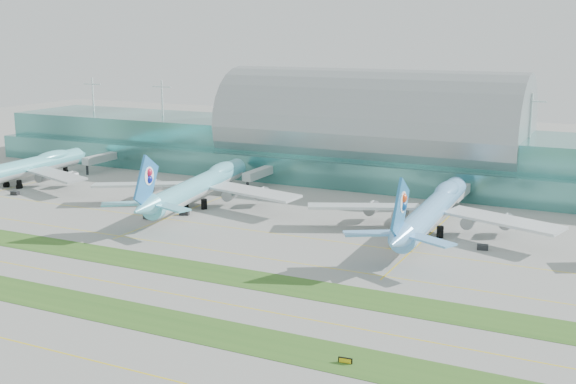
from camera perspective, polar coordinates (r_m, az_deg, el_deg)
The scene contains 17 objects.
ground at distance 177.66m, azimuth -7.85°, elevation -6.29°, with size 700.00×700.00×0.00m, color gray.
terminal at distance 287.35m, azimuth 6.48°, elevation 3.88°, with size 340.00×69.10×36.00m.
grass_strip_near at distance 156.69m, azimuth -13.61°, elevation -9.14°, with size 420.00×12.00×0.08m, color #2D591E.
grass_strip_far at distance 179.22m, azimuth -7.49°, elevation -6.10°, with size 420.00×12.00×0.08m, color #2D591E.
taxiline_a at distance 143.21m, azimuth -18.78°, elevation -11.60°, with size 420.00×0.35×0.01m, color yellow.
taxiline_b at distance 166.92m, azimuth -10.54°, elevation -7.64°, with size 420.00×0.35×0.01m, color yellow.
taxiline_c at distance 192.08m, azimuth -4.86°, elevation -4.77°, with size 420.00×0.35×0.01m, color yellow.
taxiline_d at distance 210.46m, azimuth -1.79°, elevation -3.19°, with size 420.00×0.35×0.01m, color yellow.
airliner_a at distance 291.22m, azimuth -20.38°, elevation 1.81°, with size 70.71×80.29×22.10m.
airliner_b at distance 243.37m, azimuth -6.94°, elevation 0.62°, with size 73.47×84.17×23.22m.
airliner_c at distance 212.75m, azimuth 11.39°, elevation -1.27°, with size 74.12×84.13×23.16m.
gse_b at distance 275.96m, azimuth -20.76°, elevation -0.08°, with size 3.00×1.67×1.32m, color black.
gse_c at distance 228.56m, azimuth -10.91°, elevation -1.94°, with size 3.75×1.69×1.59m, color black.
gse_d at distance 232.04m, azimuth -8.19°, elevation -1.66°, with size 3.06×1.65×1.26m, color black.
gse_e at distance 197.04m, azimuth 8.60°, elevation -4.17°, with size 3.50×1.94×1.66m, color #CC9E0C.
gse_f at distance 200.33m, azimuth 15.12°, elevation -4.23°, with size 2.91×1.77×1.43m, color black.
taxiway_sign_east at distance 130.41m, azimuth 4.55°, elevation -13.13°, with size 2.59×0.53×1.09m.
Camera 1 is at (94.73, -139.13, 56.85)m, focal length 45.00 mm.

